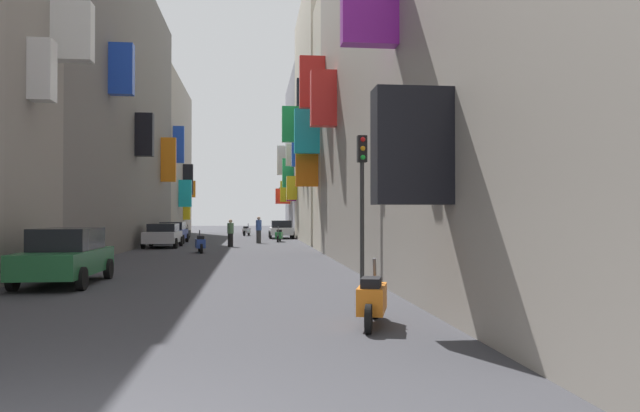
{
  "coord_description": "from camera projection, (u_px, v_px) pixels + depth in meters",
  "views": [
    {
      "loc": [
        1.6,
        -4.94,
        1.91
      ],
      "look_at": [
        4.91,
        25.03,
        2.35
      ],
      "focal_mm": 33.75,
      "sensor_mm": 36.0,
      "label": 1
    }
  ],
  "objects": [
    {
      "name": "parked_car_green",
      "position": [
        66.0,
        255.0,
        16.5
      ],
      "size": [
        1.83,
        4.25,
        1.54
      ],
      "color": "#236638",
      "rests_on": "ground"
    },
    {
      "name": "building_right_mid_a",
      "position": [
        370.0,
        126.0,
        33.04
      ],
      "size": [
        7.31,
        4.09,
        13.63
      ],
      "color": "#BCB29E",
      "rests_on": "ground"
    },
    {
      "name": "scooter_white",
      "position": [
        246.0,
        231.0,
        54.71
      ],
      "size": [
        0.74,
        1.83,
        1.13
      ],
      "color": "silver",
      "rests_on": "ground"
    },
    {
      "name": "pedestrian_near_left",
      "position": [
        259.0,
        230.0,
        40.21
      ],
      "size": [
        0.51,
        0.51,
        1.79
      ],
      "color": "#323232",
      "rests_on": "ground"
    },
    {
      "name": "parked_car_silver",
      "position": [
        163.0,
        235.0,
        35.05
      ],
      "size": [
        1.96,
        3.95,
        1.39
      ],
      "color": "#B7B7BC",
      "rests_on": "ground"
    },
    {
      "name": "scooter_orange",
      "position": [
        372.0,
        299.0,
        10.33
      ],
      "size": [
        0.74,
        1.89,
        1.13
      ],
      "color": "orange",
      "rests_on": "ground"
    },
    {
      "name": "parked_car_white",
      "position": [
        281.0,
        229.0,
        48.85
      ],
      "size": [
        1.97,
        3.96,
        1.44
      ],
      "color": "white",
      "rests_on": "ground"
    },
    {
      "name": "building_left_mid_c",
      "position": [
        150.0,
        159.0,
        55.69
      ],
      "size": [
        7.11,
        15.85,
        14.13
      ],
      "color": "#9E9384",
      "rests_on": "ground"
    },
    {
      "name": "building_right_mid_c",
      "position": [
        343.0,
        121.0,
        43.51
      ],
      "size": [
        7.36,
        14.26,
        17.46
      ],
      "color": "#BCB29E",
      "rests_on": "ground"
    },
    {
      "name": "scooter_green",
      "position": [
        279.0,
        235.0,
        42.37
      ],
      "size": [
        0.61,
        1.88,
        1.13
      ],
      "color": "#287F3D",
      "rests_on": "ground"
    },
    {
      "name": "pedestrian_crossing",
      "position": [
        230.0,
        233.0,
        35.79
      ],
      "size": [
        0.4,
        0.4,
        1.64
      ],
      "color": "black",
      "rests_on": "ground"
    },
    {
      "name": "scooter_black",
      "position": [
        186.0,
        233.0,
        47.02
      ],
      "size": [
        0.67,
        1.87,
        1.13
      ],
      "color": "black",
      "rests_on": "ground"
    },
    {
      "name": "building_right_far",
      "position": [
        320.0,
        157.0,
        57.94
      ],
      "size": [
        7.37,
        14.85,
        14.9
      ],
      "color": "gray",
      "rests_on": "ground"
    },
    {
      "name": "ground_plane",
      "position": [
        226.0,
        248.0,
        34.53
      ],
      "size": [
        140.0,
        140.0,
        0.0
      ],
      "primitive_type": "plane",
      "color": "#38383D"
    },
    {
      "name": "traffic_light_near_corner",
      "position": [
        362.0,
        182.0,
        16.89
      ],
      "size": [
        0.26,
        0.34,
        4.14
      ],
      "color": "#2D2D2D",
      "rests_on": "ground"
    },
    {
      "name": "parked_car_blue",
      "position": [
        173.0,
        232.0,
        40.52
      ],
      "size": [
        1.85,
        3.95,
        1.42
      ],
      "color": "navy",
      "rests_on": "ground"
    },
    {
      "name": "scooter_blue",
      "position": [
        200.0,
        243.0,
        30.24
      ],
      "size": [
        0.62,
        1.88,
        1.13
      ],
      "color": "#2D4CAD",
      "rests_on": "ground"
    },
    {
      "name": "building_left_mid_b",
      "position": [
        85.0,
        105.0,
        34.23
      ],
      "size": [
        7.08,
        27.37,
        16.38
      ],
      "color": "slate",
      "rests_on": "ground"
    },
    {
      "name": "building_right_near",
      "position": [
        464.0,
        12.0,
        18.38
      ],
      "size": [
        7.35,
        25.5,
        16.28
      ],
      "color": "gray",
      "rests_on": "ground"
    }
  ]
}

